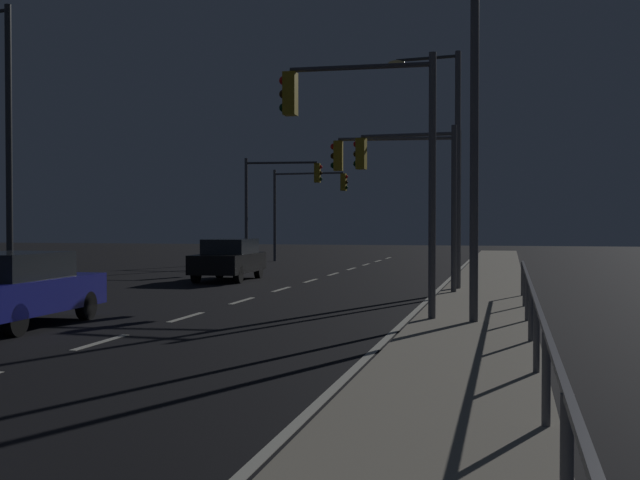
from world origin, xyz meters
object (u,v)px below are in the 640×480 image
car_oncoming (229,259)px  street_lamp_far_end (446,146)px  traffic_light_near_right (400,176)px  street_lamp_mid_block (459,105)px  traffic_light_mid_right (279,190)px  traffic_light_far_center (408,176)px  traffic_light_far_right (367,135)px  traffic_light_mid_left (307,196)px  car (17,288)px  street_lamp_across_street (0,126)px

car_oncoming → street_lamp_far_end: street_lamp_far_end is taller
traffic_light_near_right → street_lamp_mid_block: (2.37, -8.67, 0.95)m
car_oncoming → traffic_light_mid_right: 10.13m
traffic_light_far_center → car_oncoming: bearing=147.3°
traffic_light_near_right → traffic_light_far_right: size_ratio=0.87×
car_oncoming → traffic_light_mid_left: 15.21m
car → traffic_light_far_center: bearing=52.5°
traffic_light_far_right → street_lamp_across_street: (-10.82, 2.55, 0.79)m
traffic_light_mid_right → street_lamp_far_end: bearing=-55.0°
traffic_light_far_right → street_lamp_mid_block: street_lamp_mid_block is taller
car_oncoming → traffic_light_far_center: 9.23m
car → traffic_light_mid_right: traffic_light_mid_right is taller
car_oncoming → traffic_light_near_right: (7.01, -3.63, 2.83)m
traffic_light_mid_left → traffic_light_far_center: bearing=-67.6°
traffic_light_near_right → street_lamp_mid_block: bearing=-74.7°
traffic_light_mid_right → street_lamp_across_street: (-2.65, -18.80, 1.08)m
car → traffic_light_far_right: bearing=18.2°
car → car_oncoming: (-0.30, 14.03, 0.00)m
traffic_light_near_right → street_lamp_mid_block: size_ratio=0.67×
car → traffic_light_mid_right: (-1.11, 23.67, 3.00)m
traffic_light_mid_right → traffic_light_mid_left: traffic_light_mid_right is taller
street_lamp_across_street → street_lamp_far_end: bearing=25.3°
street_lamp_mid_block → traffic_light_mid_left: bearing=110.3°
traffic_light_far_right → street_lamp_across_street: bearing=166.7°
street_lamp_mid_block → traffic_light_far_right: bearing=163.9°
traffic_light_mid_right → street_lamp_far_end: street_lamp_far_end is taller
traffic_light_far_right → street_lamp_far_end: 8.26m
traffic_light_far_right → street_lamp_mid_block: bearing=-16.1°
car_oncoming → traffic_light_mid_right: bearing=94.8°
car_oncoming → street_lamp_mid_block: bearing=-52.7°
car_oncoming → traffic_light_near_right: size_ratio=0.90×
traffic_light_mid_right → traffic_light_far_right: (8.16, -21.35, 0.29)m
traffic_light_far_center → street_lamp_across_street: bearing=-158.0°
traffic_light_mid_left → street_lamp_far_end: street_lamp_far_end is taller
car_oncoming → traffic_light_mid_right: traffic_light_mid_right is taller
traffic_light_far_center → traffic_light_far_right: size_ratio=0.87×
street_lamp_across_street → traffic_light_far_center: bearing=22.0°
traffic_light_mid_left → car: bearing=-88.0°
car_oncoming → traffic_light_mid_right: size_ratio=0.83×
traffic_light_mid_right → traffic_light_near_right: traffic_light_mid_right is taller
traffic_light_mid_right → street_lamp_mid_block: street_lamp_mid_block is taller
traffic_light_mid_right → street_lamp_mid_block: 24.20m
traffic_light_mid_left → traffic_light_far_right: size_ratio=0.91×
traffic_light_far_right → street_lamp_across_street: street_lamp_across_street is taller
traffic_light_near_right → traffic_light_mid_left: traffic_light_mid_left is taller
traffic_light_far_right → car: bearing=-161.8°
traffic_light_mid_right → street_lamp_mid_block: (10.18, -21.93, 0.79)m
traffic_light_near_right → street_lamp_far_end: bearing=3.7°
traffic_light_far_center → street_lamp_far_end: (1.02, 1.22, 1.01)m
traffic_light_near_right → street_lamp_mid_block: 9.04m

